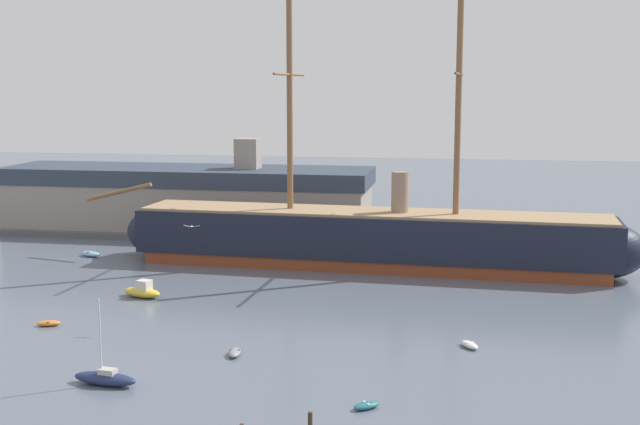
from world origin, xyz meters
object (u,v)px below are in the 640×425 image
dinghy_near_centre (235,352)px  dockside_warehouse_left (188,200)px  dinghy_foreground_right (366,405)px  dinghy_far_left (91,254)px  motorboat_far_right (574,274)px  tall_ship (371,238)px  dinghy_mid_right (470,345)px  dinghy_mid_left (49,323)px  motorboat_distant_centre (352,243)px  sailboat_foreground_left (105,378)px  motorboat_alongside_bow (142,291)px  seagull_in_flight (192,226)px  mooring_piling_nearest (310,423)px

dinghy_near_centre → dockside_warehouse_left: dockside_warehouse_left is taller
dinghy_foreground_right → dinghy_far_left: (-39.26, 42.07, 0.11)m
motorboat_far_right → tall_ship: bearing=175.9°
dinghy_mid_right → dinghy_mid_left: bearing=-179.6°
motorboat_distant_centre → motorboat_far_right: bearing=-26.0°
sailboat_foreground_left → motorboat_alongside_bow: 24.40m
tall_ship → seagull_in_flight: size_ratio=47.05×
tall_ship → dinghy_foreground_right: size_ratio=33.06×
dinghy_near_centre → dockside_warehouse_left: bearing=112.6°
sailboat_foreground_left → seagull_in_flight: 17.29m
motorboat_alongside_bow → tall_ship: bearing=40.5°
tall_ship → dinghy_mid_right: bearing=-68.3°
dinghy_far_left → motorboat_alongside_bow: bearing=-51.7°
dinghy_near_centre → motorboat_distant_centre: (3.10, 44.71, 0.34)m
motorboat_far_right → seagull_in_flight: 43.75m
motorboat_alongside_bow → motorboat_far_right: bearing=20.4°
sailboat_foreground_left → dockside_warehouse_left: size_ratio=0.11×
dinghy_mid_left → dockside_warehouse_left: dockside_warehouse_left is taller
dinghy_far_left → seagull_in_flight: bearing=-49.6°
sailboat_foreground_left → dockside_warehouse_left: dockside_warehouse_left is taller
dinghy_mid_right → dockside_warehouse_left: 61.53m
dinghy_mid_left → motorboat_distant_centre: motorboat_distant_centre is taller
motorboat_alongside_bow → dinghy_far_left: (-13.88, 17.54, -0.28)m
motorboat_alongside_bow → motorboat_distant_centre: 33.68m
dinghy_far_left → dockside_warehouse_left: dockside_warehouse_left is taller
dinghy_mid_left → seagull_in_flight: size_ratio=1.58×
sailboat_foreground_left → dinghy_mid_right: bearing=27.1°
motorboat_distant_centre → dockside_warehouse_left: size_ratio=0.08×
dinghy_mid_left → seagull_in_flight: (12.48, 2.44, 8.60)m
tall_ship → dinghy_foreground_right: tall_ship is taller
dinghy_mid_left → dinghy_mid_right: (36.36, 0.28, 0.00)m
tall_ship → sailboat_foreground_left: (-14.05, -41.23, -2.89)m
mooring_piling_nearest → dockside_warehouse_left: (-30.15, 65.17, 3.96)m
motorboat_alongside_bow → motorboat_far_right: size_ratio=1.41×
dinghy_far_left → seagull_in_flight: (22.05, -25.90, 8.50)m
dockside_warehouse_left → sailboat_foreground_left: bearing=-76.4°
dinghy_near_centre → dinghy_mid_right: (18.09, 5.15, -0.01)m
dinghy_near_centre → dinghy_far_left: bearing=130.0°
dinghy_mid_left → motorboat_distant_centre: 45.20m
tall_ship → dinghy_far_left: (-34.67, -0.24, -3.07)m
mooring_piling_nearest → dinghy_far_left: bearing=128.1°
dinghy_mid_right → seagull_in_flight: bearing=174.8°
dinghy_foreground_right → dinghy_mid_right: dinghy_mid_right is taller
motorboat_distant_centre → seagull_in_flight: seagull_in_flight is taller
mooring_piling_nearest → dockside_warehouse_left: bearing=114.8°
dinghy_foreground_right → seagull_in_flight: seagull_in_flight is taller
dinghy_mid_left → seagull_in_flight: bearing=11.1°
dinghy_mid_left → dinghy_near_centre: bearing=-14.9°
dinghy_foreground_right → motorboat_distant_centre: motorboat_distant_centre is taller
motorboat_distant_centre → tall_ship: bearing=-71.7°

